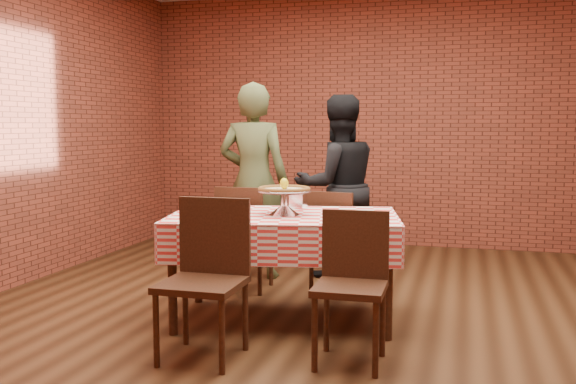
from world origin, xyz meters
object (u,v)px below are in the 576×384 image
Objects in this scene: pizza_stand at (284,203)px; chair_near_right at (350,290)px; chair_far_left at (246,237)px; water_glass_left at (218,208)px; chair_far_right at (337,242)px; chair_near_left at (202,281)px; table at (284,268)px; condiment_caddy at (298,199)px; diner_olive at (254,181)px; diner_black at (338,186)px; pizza at (284,190)px; water_glass_right at (202,205)px.

pizza_stand is 1.02m from chair_near_right.
water_glass_left is at bearing 96.21° from chair_far_left.
chair_far_left reaches higher than chair_far_right.
chair_near_left reaches higher than chair_far_right.
table is 0.56m from condiment_caddy.
chair_near_left reaches higher than water_glass_left.
chair_far_left is 0.64m from diner_olive.
diner_black is (0.09, 1.09, -0.01)m from condiment_caddy.
chair_near_right is at bearing 119.91° from diner_olive.
pizza is 1.04m from chair_far_left.
pizza_stand is at bearing -55.76° from table.
condiment_caddy is at bearing 86.82° from pizza_stand.
chair_far_left is (-0.57, 0.41, -0.39)m from condiment_caddy.
chair_far_right is (0.47, 1.69, -0.04)m from chair_near_left.
pizza is at bearing 114.94° from diner_olive.
table is 0.56m from pizza.
chair_far_left is at bearing 14.70° from chair_far_right.
table is at bearing 73.46° from chair_near_left.
table is at bearing 55.69° from diner_black.
water_glass_left is at bearing -154.27° from table.
chair_far_left is at bearing 154.57° from condiment_caddy.
pizza_stand is 0.98m from chair_near_left.
water_glass_right is at bearing -138.62° from condiment_caddy.
chair_near_right is at bearing -49.93° from condiment_caddy.
water_glass_right is at bearing 150.07° from chair_near_right.
table is 4.11× the size of pizza_stand.
pizza is at bearing 125.14° from chair_far_left.
condiment_caddy is at bearing 142.28° from chair_far_left.
water_glass_left is at bearing 42.00° from diner_black.
diner_olive reaches higher than water_glass_left.
table is 1.43m from diner_olive.
pizza is at bearing -55.76° from table.
diner_black is at bearing 64.06° from water_glass_right.
diner_black reaches higher than chair_far_left.
chair_far_right is at bearing 79.37° from condiment_caddy.
table is 1.48m from diner_black.
chair_far_right is (0.21, 0.82, -0.50)m from pizza.
pizza is at bearing 83.65° from chair_far_right.
diner_black is at bearing -71.15° from chair_far_right.
condiment_caddy is 0.18× the size of chair_far_right.
water_glass_left is (-0.42, -0.20, 0.44)m from table.
diner_black is at bearing -166.39° from diner_olive.
pizza is 3.41× the size of water_glass_right.
chair_far_left is at bearing 126.61° from pizza.
water_glass_left is 0.77m from chair_near_left.
table is 1.67× the size of chair_near_left.
chair_far_left is at bearing 126.61° from pizza_stand.
diner_black reaches higher than condiment_caddy.
diner_olive is at bearing -15.58° from chair_far_right.
diner_olive reaches higher than chair_near_right.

